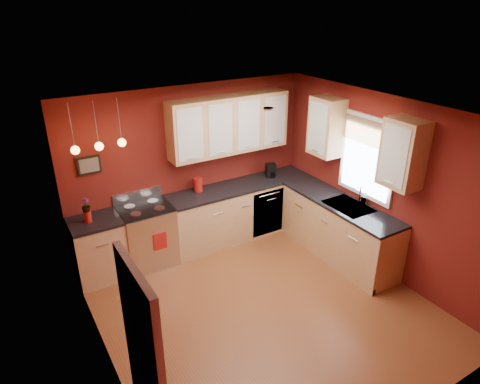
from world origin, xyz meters
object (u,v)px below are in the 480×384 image
coffee_maker (271,171)px  soap_pump (365,198)px  red_canister (198,185)px  gas_range (147,235)px  sink (348,207)px

coffee_maker → soap_pump: size_ratio=1.26×
red_canister → soap_pump: 2.58m
gas_range → red_canister: (0.94, 0.14, 0.57)m
red_canister → coffee_maker: (1.34, -0.11, -0.01)m
sink → coffee_maker: 1.57m
gas_range → sink: (2.62, -1.50, 0.43)m
sink → gas_range: bearing=150.2°
gas_range → coffee_maker: bearing=0.7°
red_canister → soap_pump: red_canister is taller
coffee_maker → soap_pump: (0.59, -1.60, -0.01)m
red_canister → soap_pump: (1.93, -1.71, -0.02)m
sink → soap_pump: size_ratio=3.80×
coffee_maker → gas_range: bearing=-162.4°
gas_range → sink: bearing=-29.8°
red_canister → sink: bearing=-44.3°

